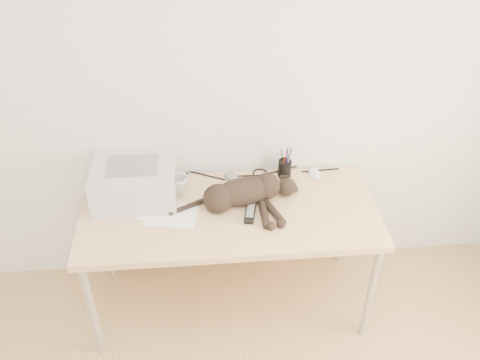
{
  "coord_description": "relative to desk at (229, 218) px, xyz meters",
  "views": [
    {
      "loc": [
        -0.13,
        -0.78,
        2.61
      ],
      "look_at": [
        0.05,
        1.34,
        0.98
      ],
      "focal_mm": 40.0,
      "sensor_mm": 36.0,
      "label": 1
    }
  ],
  "objects": [
    {
      "name": "wall_back",
      "position": [
        0.0,
        0.27,
        0.69
      ],
      "size": [
        3.5,
        0.0,
        3.5
      ],
      "primitive_type": "plane",
      "rotation": [
        1.57,
        0.0,
        0.0
      ],
      "color": "white",
      "rests_on": "floor"
    },
    {
      "name": "desk",
      "position": [
        0.0,
        0.0,
        0.0
      ],
      "size": [
        1.6,
        0.7,
        0.74
      ],
      "color": "#E0B983",
      "rests_on": "floor"
    },
    {
      "name": "printer",
      "position": [
        -0.5,
        0.08,
        0.24
      ],
      "size": [
        0.45,
        0.38,
        0.21
      ],
      "color": "#B5B5BA",
      "rests_on": "desk"
    },
    {
      "name": "papers",
      "position": [
        -0.33,
        -0.09,
        0.14
      ],
      "size": [
        0.34,
        0.28,
        0.01
      ],
      "color": "white",
      "rests_on": "desk"
    },
    {
      "name": "cat",
      "position": [
        0.07,
        -0.04,
        0.2
      ],
      "size": [
        0.72,
        0.35,
        0.16
      ],
      "rotation": [
        0.0,
        0.0,
        0.23
      ],
      "color": "black",
      "rests_on": "desk"
    },
    {
      "name": "mug",
      "position": [
        -0.27,
        0.1,
        0.18
      ],
      "size": [
        0.15,
        0.15,
        0.1
      ],
      "primitive_type": "imported",
      "rotation": [
        0.0,
        0.0,
        1.0
      ],
      "color": "silver",
      "rests_on": "desk"
    },
    {
      "name": "pen_cup",
      "position": [
        0.34,
        0.19,
        0.19
      ],
      "size": [
        0.08,
        0.08,
        0.2
      ],
      "color": "black",
      "rests_on": "desk"
    },
    {
      "name": "remote_grey",
      "position": [
        0.05,
        0.15,
        0.14
      ],
      "size": [
        0.14,
        0.19,
        0.02
      ],
      "primitive_type": "cube",
      "rotation": [
        0.0,
        0.0,
        0.48
      ],
      "color": "slate",
      "rests_on": "desk"
    },
    {
      "name": "remote_black",
      "position": [
        0.11,
        -0.12,
        0.14
      ],
      "size": [
        0.09,
        0.19,
        0.02
      ],
      "primitive_type": "cube",
      "rotation": [
        0.0,
        0.0,
        -0.21
      ],
      "color": "black",
      "rests_on": "desk"
    },
    {
      "name": "mouse",
      "position": [
        0.52,
        0.19,
        0.15
      ],
      "size": [
        0.07,
        0.12,
        0.04
      ],
      "primitive_type": "ellipsoid",
      "rotation": [
        0.0,
        0.0,
        0.08
      ],
      "color": "silver",
      "rests_on": "desk"
    },
    {
      "name": "cable_tangle",
      "position": [
        0.0,
        0.22,
        0.14
      ],
      "size": [
        1.36,
        0.09,
        0.01
      ],
      "primitive_type": null,
      "color": "black",
      "rests_on": "desk"
    }
  ]
}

